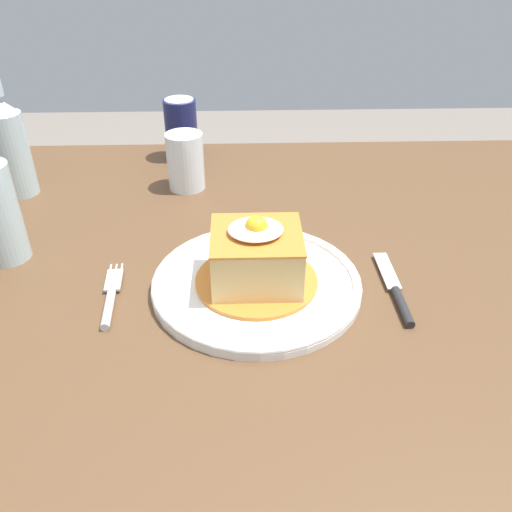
{
  "coord_description": "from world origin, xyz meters",
  "views": [
    {
      "loc": [
        -0.01,
        -0.66,
        1.19
      ],
      "look_at": [
        0.01,
        -0.04,
        0.79
      ],
      "focal_mm": 37.29,
      "sensor_mm": 36.0,
      "label": 1
    }
  ],
  "objects_px": {
    "beer_bottle_clear": "(9,142)",
    "drinking_glass": "(186,165)",
    "fork": "(110,299)",
    "knife": "(398,296)",
    "main_plate": "(256,283)",
    "soda_can": "(181,129)"
  },
  "relations": [
    {
      "from": "drinking_glass",
      "to": "knife",
      "type": "bearing_deg",
      "value": -48.68
    },
    {
      "from": "main_plate",
      "to": "fork",
      "type": "distance_m",
      "value": 0.2
    },
    {
      "from": "fork",
      "to": "beer_bottle_clear",
      "type": "height_order",
      "value": "beer_bottle_clear"
    },
    {
      "from": "main_plate",
      "to": "fork",
      "type": "bearing_deg",
      "value": -172.17
    },
    {
      "from": "main_plate",
      "to": "knife",
      "type": "distance_m",
      "value": 0.19
    },
    {
      "from": "fork",
      "to": "knife",
      "type": "xyz_separation_m",
      "value": [
        0.39,
        -0.0,
        0.0
      ]
    },
    {
      "from": "main_plate",
      "to": "beer_bottle_clear",
      "type": "bearing_deg",
      "value": 144.09
    },
    {
      "from": "knife",
      "to": "soda_can",
      "type": "height_order",
      "value": "soda_can"
    },
    {
      "from": "fork",
      "to": "drinking_glass",
      "type": "bearing_deg",
      "value": 77.63
    },
    {
      "from": "soda_can",
      "to": "drinking_glass",
      "type": "distance_m",
      "value": 0.15
    },
    {
      "from": "main_plate",
      "to": "knife",
      "type": "bearing_deg",
      "value": -9.44
    },
    {
      "from": "soda_can",
      "to": "drinking_glass",
      "type": "xyz_separation_m",
      "value": [
        0.02,
        -0.14,
        -0.02
      ]
    },
    {
      "from": "knife",
      "to": "drinking_glass",
      "type": "bearing_deg",
      "value": 131.32
    },
    {
      "from": "knife",
      "to": "beer_bottle_clear",
      "type": "distance_m",
      "value": 0.71
    },
    {
      "from": "beer_bottle_clear",
      "to": "drinking_glass",
      "type": "distance_m",
      "value": 0.31
    },
    {
      "from": "knife",
      "to": "beer_bottle_clear",
      "type": "height_order",
      "value": "beer_bottle_clear"
    },
    {
      "from": "beer_bottle_clear",
      "to": "drinking_glass",
      "type": "xyz_separation_m",
      "value": [
        0.31,
        0.01,
        -0.05
      ]
    },
    {
      "from": "beer_bottle_clear",
      "to": "drinking_glass",
      "type": "height_order",
      "value": "beer_bottle_clear"
    },
    {
      "from": "fork",
      "to": "knife",
      "type": "relative_size",
      "value": 0.86
    },
    {
      "from": "fork",
      "to": "beer_bottle_clear",
      "type": "relative_size",
      "value": 0.53
    },
    {
      "from": "main_plate",
      "to": "drinking_glass",
      "type": "relative_size",
      "value": 2.76
    },
    {
      "from": "main_plate",
      "to": "beer_bottle_clear",
      "type": "height_order",
      "value": "beer_bottle_clear"
    }
  ]
}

